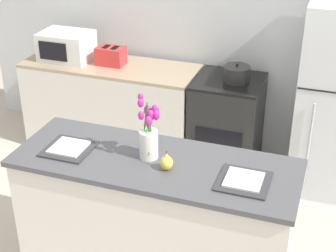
# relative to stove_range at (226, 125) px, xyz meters

# --- Properties ---
(back_wall) EXTENTS (5.20, 0.08, 2.70)m
(back_wall) POSITION_rel_stove_range_xyz_m (-0.10, 0.40, 0.91)
(back_wall) COLOR silver
(back_wall) RESTS_ON ground_plane
(kitchen_island) EXTENTS (1.80, 0.66, 0.96)m
(kitchen_island) POSITION_rel_stove_range_xyz_m (-0.10, -1.60, 0.04)
(kitchen_island) COLOR silver
(kitchen_island) RESTS_ON ground_plane
(back_counter) EXTENTS (1.68, 0.60, 0.89)m
(back_counter) POSITION_rel_stove_range_xyz_m (-1.16, 0.00, 0.00)
(back_counter) COLOR silver
(back_counter) RESTS_ON ground_plane
(stove_range) EXTENTS (0.60, 0.61, 0.89)m
(stove_range) POSITION_rel_stove_range_xyz_m (0.00, 0.00, 0.00)
(stove_range) COLOR black
(stove_range) RESTS_ON ground_plane
(flower_vase) EXTENTS (0.15, 0.15, 0.42)m
(flower_vase) POSITION_rel_stove_range_xyz_m (-0.15, -1.57, 0.67)
(flower_vase) COLOR silver
(flower_vase) RESTS_ON kitchen_island
(pear_figurine) EXTENTS (0.08, 0.08, 0.13)m
(pear_figurine) POSITION_rel_stove_range_xyz_m (0.00, -1.67, 0.56)
(pear_figurine) COLOR #E5CC4C
(pear_figurine) RESTS_ON kitchen_island
(plate_setting_left) EXTENTS (0.30, 0.30, 0.02)m
(plate_setting_left) POSITION_rel_stove_range_xyz_m (-0.67, -1.65, 0.52)
(plate_setting_left) COLOR #333338
(plate_setting_left) RESTS_ON kitchen_island
(plate_setting_right) EXTENTS (0.30, 0.30, 0.02)m
(plate_setting_right) POSITION_rel_stove_range_xyz_m (0.47, -1.65, 0.52)
(plate_setting_right) COLOR #333338
(plate_setting_right) RESTS_ON kitchen_island
(toaster) EXTENTS (0.28, 0.18, 0.17)m
(toaster) POSITION_rel_stove_range_xyz_m (-1.15, 0.01, 0.53)
(toaster) COLOR red
(toaster) RESTS_ON back_counter
(cooking_pot) EXTENTS (0.23, 0.23, 0.16)m
(cooking_pot) POSITION_rel_stove_range_xyz_m (0.06, -0.01, 0.51)
(cooking_pot) COLOR #2D2D2D
(cooking_pot) RESTS_ON stove_range
(microwave) EXTENTS (0.48, 0.37, 0.27)m
(microwave) POSITION_rel_stove_range_xyz_m (-1.61, -0.00, 0.58)
(microwave) COLOR white
(microwave) RESTS_ON back_counter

